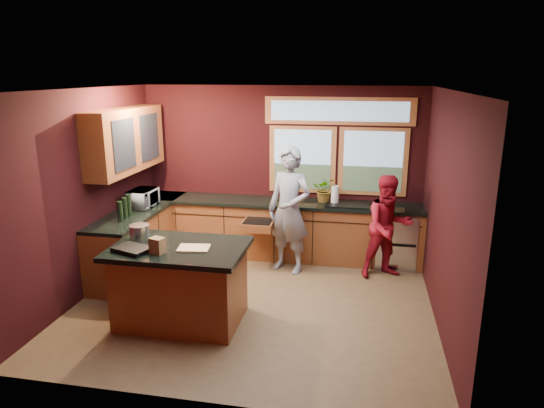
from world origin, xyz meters
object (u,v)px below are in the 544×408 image
(cutting_board, at_px, (194,248))
(person_red, at_px, (388,227))
(stock_pot, at_px, (140,232))
(island, at_px, (181,283))
(person_grey, at_px, (289,210))

(cutting_board, bearing_deg, person_red, 39.62)
(person_red, height_order, stock_pot, person_red)
(island, distance_m, stock_pot, 0.80)
(cutting_board, bearing_deg, person_grey, 65.72)
(cutting_board, bearing_deg, island, 165.96)
(island, relative_size, person_grey, 0.83)
(person_red, bearing_deg, island, -166.95)
(island, distance_m, person_grey, 2.09)
(island, bearing_deg, stock_pot, 164.74)
(person_red, xyz_separation_m, cutting_board, (-2.25, -1.86, 0.20))
(island, xyz_separation_m, cutting_board, (0.20, -0.05, 0.48))
(person_grey, height_order, person_red, person_grey)
(stock_pot, bearing_deg, cutting_board, -14.93)
(person_grey, bearing_deg, stock_pot, -112.27)
(island, xyz_separation_m, stock_pot, (-0.55, 0.15, 0.56))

